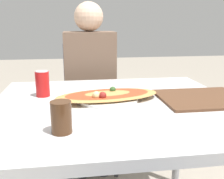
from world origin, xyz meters
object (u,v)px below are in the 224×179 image
(chair_far_seated, at_px, (90,99))
(soda_can, at_px, (42,84))
(dining_table, at_px, (116,118))
(drink_glass, at_px, (61,117))
(pizza_main, at_px, (108,96))
(person_seated, at_px, (90,77))

(chair_far_seated, xyz_separation_m, soda_can, (-0.26, -0.66, 0.29))
(dining_table, distance_m, soda_can, 0.40)
(chair_far_seated, relative_size, drink_glass, 8.81)
(chair_far_seated, relative_size, pizza_main, 1.86)
(person_seated, bearing_deg, chair_far_seated, -90.00)
(pizza_main, bearing_deg, soda_can, 159.67)
(pizza_main, height_order, drink_glass, drink_glass)
(person_seated, distance_m, pizza_main, 0.66)
(soda_can, bearing_deg, chair_far_seated, 68.28)
(drink_glass, bearing_deg, person_seated, 81.09)
(chair_far_seated, height_order, soda_can, chair_far_seated)
(drink_glass, bearing_deg, chair_far_seated, 82.02)
(chair_far_seated, distance_m, soda_can, 0.77)
(dining_table, distance_m, person_seated, 0.72)
(pizza_main, relative_size, drink_glass, 4.74)
(pizza_main, distance_m, soda_can, 0.33)
(dining_table, distance_m, drink_glass, 0.39)
(dining_table, xyz_separation_m, chair_far_seated, (-0.07, 0.83, -0.15))
(chair_far_seated, height_order, pizza_main, chair_far_seated)
(chair_far_seated, xyz_separation_m, pizza_main, (0.04, -0.78, 0.25))
(chair_far_seated, bearing_deg, drink_glass, 82.02)
(chair_far_seated, distance_m, person_seated, 0.23)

